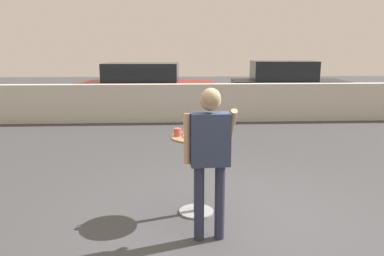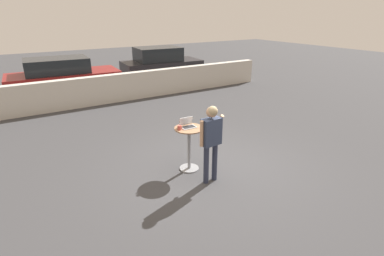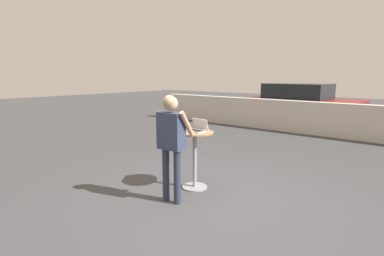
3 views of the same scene
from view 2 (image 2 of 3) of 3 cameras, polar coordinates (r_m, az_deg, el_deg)
The scene contains 8 objects.
ground_plane at distance 6.91m, azimuth 3.99°, elevation -7.69°, with size 50.00×50.00×0.00m, color #3D3D3F.
pavement_kerb at distance 12.24m, azimuth -14.24°, elevation 7.42°, with size 13.95×0.35×1.08m.
cafe_table at distance 6.60m, azimuth -0.56°, elevation -2.93°, with size 0.64×0.64×1.00m.
laptop at distance 6.49m, azimuth -0.85°, elevation 0.58°, with size 0.33×0.28×0.21m.
coffee_mug at distance 6.34m, azimuth -2.41°, elevation 0.07°, with size 0.12×0.08×0.10m.
standing_person at distance 5.96m, azimuth 3.66°, elevation -1.32°, with size 0.55×0.38×1.66m.
parked_car_near_street at distance 16.12m, azimuth -5.99°, elevation 12.19°, with size 4.17×2.24×1.64m.
parked_car_further_down at distance 13.60m, azimuth -23.39°, elevation 8.92°, with size 4.44×2.15×1.61m.
Camera 2 is at (-3.61, -4.85, 3.34)m, focal length 28.00 mm.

